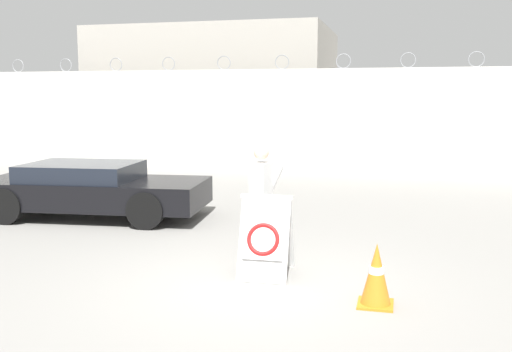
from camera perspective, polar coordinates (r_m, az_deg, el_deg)
name	(u,v)px	position (r m, az deg, el deg)	size (l,w,h in m)	color
ground_plane	(255,284)	(7.73, -0.13, -10.71)	(90.00, 90.00, 0.00)	gray
perimeter_wall	(342,121)	(18.34, 8.61, 5.43)	(36.00, 0.30, 3.78)	silver
building_block	(218,93)	(24.53, -3.82, 8.28)	(9.36, 6.30, 5.17)	#B2ADA3
barricade_sign	(266,236)	(7.92, 0.99, -6.01)	(0.72, 0.87, 1.13)	white
security_guard	(262,196)	(8.61, 0.56, -2.03)	(0.44, 0.63, 1.75)	#514C42
traffic_cone_mid	(376,275)	(7.01, 11.94, -9.65)	(0.42, 0.42, 0.76)	orange
parked_car_front_coupe	(91,189)	(12.15, -16.16, -1.23)	(4.73, 2.28, 1.12)	black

